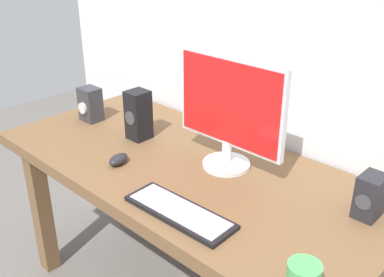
{
  "coord_description": "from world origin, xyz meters",
  "views": [
    {
      "loc": [
        1.08,
        -1.09,
        1.59
      ],
      "look_at": [
        0.04,
        0.0,
        0.87
      ],
      "focal_mm": 42.31,
      "sensor_mm": 36.0,
      "label": 1
    }
  ],
  "objects_px": {
    "keyboard_primary": "(179,212)",
    "audio_controller": "(90,104)",
    "monitor": "(230,110)",
    "mouse": "(118,159)",
    "desk": "(185,186)",
    "speaker_left": "(138,115)",
    "speaker_right": "(370,196)"
  },
  "relations": [
    {
      "from": "monitor",
      "to": "mouse",
      "type": "xyz_separation_m",
      "value": [
        -0.31,
        -0.28,
        -0.21
      ]
    },
    {
      "from": "monitor",
      "to": "keyboard_primary",
      "type": "xyz_separation_m",
      "value": [
        0.1,
        -0.36,
        -0.22
      ]
    },
    {
      "from": "mouse",
      "to": "audio_controller",
      "type": "xyz_separation_m",
      "value": [
        -0.44,
        0.18,
        0.06
      ]
    },
    {
      "from": "speaker_right",
      "to": "mouse",
      "type": "bearing_deg",
      "value": -158.57
    },
    {
      "from": "speaker_right",
      "to": "audio_controller",
      "type": "relative_size",
      "value": 0.9
    },
    {
      "from": "desk",
      "to": "mouse",
      "type": "distance_m",
      "value": 0.28
    },
    {
      "from": "speaker_right",
      "to": "speaker_left",
      "type": "height_order",
      "value": "speaker_left"
    },
    {
      "from": "monitor",
      "to": "speaker_left",
      "type": "bearing_deg",
      "value": -170.55
    },
    {
      "from": "monitor",
      "to": "audio_controller",
      "type": "distance_m",
      "value": 0.77
    },
    {
      "from": "audio_controller",
      "to": "speaker_left",
      "type": "bearing_deg",
      "value": 4.82
    },
    {
      "from": "desk",
      "to": "speaker_left",
      "type": "relative_size",
      "value": 7.54
    },
    {
      "from": "keyboard_primary",
      "to": "audio_controller",
      "type": "distance_m",
      "value": 0.89
    },
    {
      "from": "desk",
      "to": "speaker_right",
      "type": "bearing_deg",
      "value": 13.08
    },
    {
      "from": "desk",
      "to": "monitor",
      "type": "distance_m",
      "value": 0.37
    },
    {
      "from": "speaker_left",
      "to": "audio_controller",
      "type": "xyz_separation_m",
      "value": [
        -0.32,
        -0.03,
        -0.03
      ]
    },
    {
      "from": "speaker_right",
      "to": "speaker_left",
      "type": "bearing_deg",
      "value": -172.91
    },
    {
      "from": "desk",
      "to": "speaker_right",
      "type": "xyz_separation_m",
      "value": [
        0.66,
        0.15,
        0.17
      ]
    },
    {
      "from": "desk",
      "to": "mouse",
      "type": "xyz_separation_m",
      "value": [
        -0.18,
        -0.18,
        0.12
      ]
    },
    {
      "from": "keyboard_primary",
      "to": "mouse",
      "type": "height_order",
      "value": "mouse"
    },
    {
      "from": "desk",
      "to": "keyboard_primary",
      "type": "relative_size",
      "value": 4.13
    },
    {
      "from": "monitor",
      "to": "keyboard_primary",
      "type": "relative_size",
      "value": 1.2
    },
    {
      "from": "desk",
      "to": "mouse",
      "type": "relative_size",
      "value": 17.57
    },
    {
      "from": "desk",
      "to": "speaker_right",
      "type": "distance_m",
      "value": 0.7
    },
    {
      "from": "desk",
      "to": "speaker_left",
      "type": "height_order",
      "value": "speaker_left"
    },
    {
      "from": "keyboard_primary",
      "to": "audio_controller",
      "type": "height_order",
      "value": "audio_controller"
    },
    {
      "from": "keyboard_primary",
      "to": "mouse",
      "type": "xyz_separation_m",
      "value": [
        -0.41,
        0.07,
        0.01
      ]
    },
    {
      "from": "keyboard_primary",
      "to": "speaker_right",
      "type": "bearing_deg",
      "value": 42.98
    },
    {
      "from": "keyboard_primary",
      "to": "mouse",
      "type": "relative_size",
      "value": 4.25
    },
    {
      "from": "audio_controller",
      "to": "desk",
      "type": "bearing_deg",
      "value": -0.55
    },
    {
      "from": "monitor",
      "to": "desk",
      "type": "bearing_deg",
      "value": -140.36
    },
    {
      "from": "desk",
      "to": "keyboard_primary",
      "type": "xyz_separation_m",
      "value": [
        0.22,
        -0.25,
        0.11
      ]
    },
    {
      "from": "mouse",
      "to": "speaker_right",
      "type": "distance_m",
      "value": 0.9
    }
  ]
}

